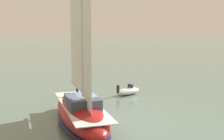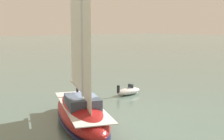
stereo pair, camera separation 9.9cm
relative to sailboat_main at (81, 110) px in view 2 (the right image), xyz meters
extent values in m
plane|color=slate|center=(-0.02, 0.01, -1.25)|extent=(400.00, 400.00, 0.00)
ellipsoid|color=maroon|center=(-0.02, 0.01, -0.26)|extent=(12.08, 7.03, 1.98)
ellipsoid|color=#19234C|center=(-0.02, 0.01, -0.80)|extent=(12.20, 7.10, 0.24)
cube|color=silver|center=(-0.02, 0.01, 0.32)|extent=(10.59, 6.06, 0.06)
cube|color=#333D4C|center=(0.53, -0.19, 0.76)|extent=(3.85, 3.26, 0.82)
cylinder|color=silver|center=(0.86, -0.31, 7.64)|extent=(0.23, 0.23, 14.58)
cylinder|color=silver|center=(-1.61, 0.58, 1.52)|extent=(5.01, 1.97, 0.20)
cube|color=silver|center=(-1.41, 0.51, 7.49)|extent=(4.55, 1.66, 11.96)
cube|color=silver|center=(2.16, -0.78, 4.36)|extent=(2.42, 0.89, 8.02)
cylinder|color=#232838|center=(-3.18, 1.56, 0.77)|extent=(0.26, 0.26, 0.85)
cylinder|color=silver|center=(-3.18, 1.56, 1.52)|extent=(0.44, 0.44, 0.65)
sphere|color=tan|center=(-3.18, 1.56, 1.97)|extent=(0.24, 0.24, 0.24)
ellipsoid|color=silver|center=(-6.09, 9.86, -0.86)|extent=(1.48, 3.29, 0.77)
cube|color=black|center=(-6.00, 8.33, -0.44)|extent=(0.25, 0.21, 0.85)
cube|color=#28333D|center=(-6.11, 10.18, -0.32)|extent=(0.66, 0.28, 0.46)
camera|label=1|loc=(20.08, -12.16, 6.48)|focal=50.00mm
camera|label=2|loc=(20.14, -12.08, 6.48)|focal=50.00mm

